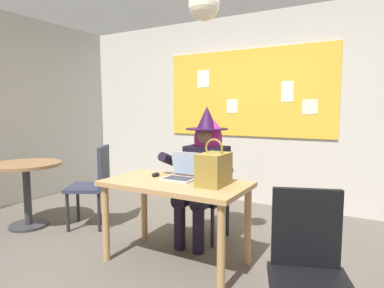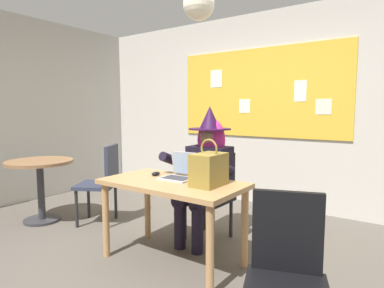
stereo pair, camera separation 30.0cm
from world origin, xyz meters
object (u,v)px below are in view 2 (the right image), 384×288
(laptop, at_px, (180,173))
(handbag, at_px, (209,169))
(side_table_round, at_px, (40,176))
(chair_spare_by_window, at_px, (103,179))
(person_costumed, at_px, (206,166))
(chair_at_desk, at_px, (213,190))
(computer_mouse, at_px, (156,174))
(desk_main, at_px, (173,193))
(chair_extra_corner, at_px, (286,270))

(laptop, relative_size, handbag, 0.77)
(side_table_round, xyz_separation_m, chair_spare_by_window, (0.65, 0.38, -0.02))
(person_costumed, bearing_deg, chair_spare_by_window, -78.86)
(person_costumed, relative_size, laptop, 4.67)
(chair_at_desk, relative_size, handbag, 2.33)
(handbag, xyz_separation_m, chair_spare_by_window, (-1.61, 0.26, -0.33))
(computer_mouse, bearing_deg, chair_spare_by_window, 162.10)
(desk_main, height_order, computer_mouse, computer_mouse)
(laptop, height_order, handbag, handbag)
(side_table_round, height_order, chair_extra_corner, chair_extra_corner)
(chair_extra_corner, bearing_deg, person_costumed, -151.93)
(chair_at_desk, bearing_deg, laptop, 2.61)
(laptop, xyz_separation_m, handbag, (0.35, -0.08, 0.08))
(side_table_round, bearing_deg, handbag, 3.20)
(desk_main, distance_m, computer_mouse, 0.32)
(handbag, xyz_separation_m, side_table_round, (-2.26, -0.13, -0.31))
(chair_spare_by_window, bearing_deg, computer_mouse, 138.29)
(chair_at_desk, xyz_separation_m, side_table_round, (-1.90, -0.78, 0.05))
(chair_spare_by_window, bearing_deg, side_table_round, -0.00)
(chair_spare_by_window, distance_m, chair_extra_corner, 2.58)
(side_table_round, bearing_deg, person_costumed, 19.10)
(handbag, xyz_separation_m, chair_extra_corner, (0.84, -0.57, -0.36))
(computer_mouse, xyz_separation_m, chair_spare_by_window, (-0.99, 0.20, -0.21))
(chair_at_desk, distance_m, laptop, 0.63)
(handbag, bearing_deg, side_table_round, -176.80)
(computer_mouse, xyz_separation_m, handbag, (0.62, -0.06, 0.12))
(laptop, xyz_separation_m, computer_mouse, (-0.26, -0.02, -0.03))
(person_costumed, bearing_deg, handbag, 33.12)
(laptop, xyz_separation_m, side_table_round, (-1.90, -0.21, -0.23))
(person_costumed, xyz_separation_m, laptop, (0.01, -0.45, 0.00))
(computer_mouse, bearing_deg, side_table_round, 179.82)
(chair_spare_by_window, bearing_deg, chair_at_desk, 167.25)
(chair_at_desk, bearing_deg, chair_spare_by_window, -70.43)
(desk_main, relative_size, chair_extra_corner, 1.39)
(handbag, relative_size, chair_spare_by_window, 0.41)
(chair_at_desk, relative_size, laptop, 3.04)
(laptop, bearing_deg, person_costumed, 89.19)
(chair_spare_by_window, bearing_deg, person_costumed, 162.00)
(laptop, height_order, side_table_round, laptop)
(computer_mouse, relative_size, side_table_round, 0.14)
(desk_main, height_order, chair_at_desk, chair_at_desk)
(laptop, height_order, chair_spare_by_window, laptop)
(side_table_round, bearing_deg, chair_at_desk, 22.33)
(computer_mouse, distance_m, chair_spare_by_window, 1.03)
(person_costumed, bearing_deg, chair_extra_corner, 46.33)
(person_costumed, relative_size, chair_spare_by_window, 1.48)
(computer_mouse, distance_m, side_table_round, 1.66)
(person_costumed, bearing_deg, laptop, -0.21)
(person_costumed, distance_m, computer_mouse, 0.54)
(desk_main, bearing_deg, handbag, 6.60)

